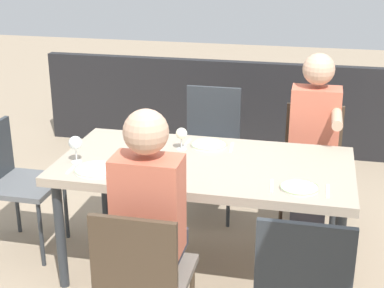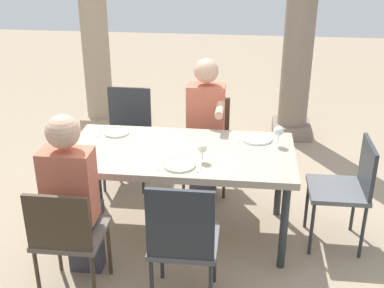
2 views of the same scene
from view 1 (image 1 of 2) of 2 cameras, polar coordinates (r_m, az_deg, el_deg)
The scene contains 21 objects.
ground_plane at distance 3.81m, azimuth 1.20°, elevation -12.35°, with size 16.00×16.00×0.00m, color gray.
dining_table at distance 3.49m, azimuth 1.28°, elevation -2.79°, with size 1.78×0.90×0.75m.
chair_west_north at distance 2.74m, azimuth 10.93°, elevation -13.98°, with size 0.44×0.44×0.93m.
chair_west_south at distance 4.30m, azimuth 11.90°, elevation -1.11°, with size 0.44×0.44×0.87m.
chair_mid_north at distance 2.86m, azimuth -4.99°, elevation -12.72°, with size 0.44×0.44×0.86m.
chair_mid_south at distance 4.36m, azimuth 1.86°, elevation 0.09°, with size 0.44×0.44×0.96m.
chair_head_east at distance 4.00m, azimuth -17.40°, elevation -3.16°, with size 0.44×0.44×0.88m.
diner_woman_green at distance 4.06m, azimuth 12.06°, elevation 0.41°, with size 0.35×0.50×1.30m.
diner_man_white at distance 2.92m, azimuth -4.05°, elevation -7.44°, with size 0.34×0.50×1.30m.
patio_railing at distance 5.64m, azimuth 5.78°, elevation 3.67°, with size 4.18×0.10×0.90m, color black.
plate_0 at distance 3.15m, azimuth 10.69°, elevation -4.29°, with size 0.21×0.21×0.02m.
fork_0 at distance 3.16m, azimuth 13.41°, elevation -4.59°, with size 0.02×0.17×0.01m, color silver.
spoon_0 at distance 3.16m, azimuth 7.96°, elevation -4.17°, with size 0.02×0.17×0.01m, color silver.
plate_1 at distance 3.72m, azimuth 1.70°, elevation -0.06°, with size 0.24×0.24×0.02m.
wine_glass_1 at distance 3.63m, azimuth -1.06°, elevation 0.99°, with size 0.07×0.07×0.14m.
fork_1 at distance 3.70m, azimuth 3.98°, elevation -0.32°, with size 0.02×0.17×0.01m, color silver.
spoon_1 at distance 3.75m, azimuth -0.55°, elevation 0.03°, with size 0.02×0.17×0.01m, color silver.
plate_2 at distance 3.38m, azimuth -9.54°, elevation -2.51°, with size 0.26×0.26×0.02m.
wine_glass_2 at distance 3.48m, azimuth -11.58°, elevation 0.06°, with size 0.08×0.08×0.17m.
fork_2 at distance 3.33m, azimuth -7.13°, elevation -2.84°, with size 0.02×0.17×0.01m, color silver.
spoon_2 at distance 3.44m, azimuth -11.86°, elevation -2.37°, with size 0.02×0.17×0.01m, color silver.
Camera 1 is at (-0.63, 3.15, 2.06)m, focal length 53.38 mm.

